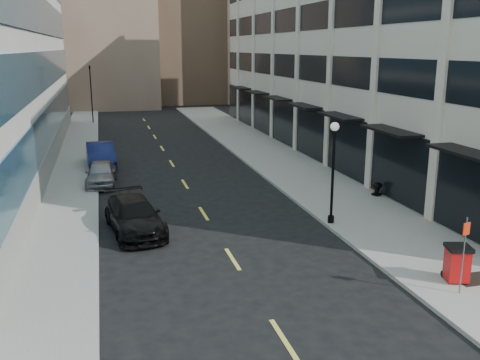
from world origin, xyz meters
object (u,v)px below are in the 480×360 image
car_black_pickup (134,216)px  trash_bin (457,262)px  car_silver_sedan (101,173)px  traffic_signal (90,69)px  sign_post (464,245)px  lamppost (333,163)px  urn_planter (377,187)px  car_blue_sedan (101,155)px

car_black_pickup → trash_bin: bearing=-46.6°
car_black_pickup → car_silver_sedan: (-1.36, 8.90, -0.02)m
car_black_pickup → traffic_signal: bearing=85.4°
car_silver_sedan → sign_post: (11.20, -18.01, 1.08)m
lamppost → urn_planter: lamppost is taller
lamppost → urn_planter: 6.11m
car_black_pickup → car_silver_sedan: 9.01m
car_black_pickup → trash_bin: (10.30, -8.26, 0.10)m
car_silver_sedan → trash_bin: car_silver_sedan is taller
car_black_pickup → lamppost: (8.74, -1.35, 2.18)m
traffic_signal → sign_post: 46.72m
trash_bin → car_black_pickup: bearing=156.7°
trash_bin → car_blue_sedan: bearing=133.2°
car_silver_sedan → urn_planter: car_silver_sedan is taller
traffic_signal → car_black_pickup: bearing=-86.7°
car_black_pickup → lamppost: 9.11m
sign_post → trash_bin: bearing=46.9°
car_blue_sedan → urn_planter: bearing=-42.2°
car_blue_sedan → lamppost: bearing=-59.8°
car_blue_sedan → trash_bin: size_ratio=3.95×
car_black_pickup → car_blue_sedan: 13.96m
car_black_pickup → urn_planter: bearing=2.2°
car_silver_sedan → trash_bin: bearing=-52.4°
lamppost → car_silver_sedan: bearing=134.6°
lamppost → trash_bin: bearing=-77.3°
car_blue_sedan → sign_post: size_ratio=1.96×
car_black_pickup → sign_post: sign_post is taller
traffic_signal → trash_bin: bearing=-74.4°
car_black_pickup → car_silver_sedan: bearing=90.8°
traffic_signal → trash_bin: size_ratio=5.44×
car_silver_sedan → sign_post: 21.23m
car_black_pickup → car_silver_sedan: size_ratio=1.21×
sign_post → urn_planter: bearing=59.6°
traffic_signal → trash_bin: traffic_signal is taller
traffic_signal → sign_post: (11.90, -45.01, -3.92)m
traffic_signal → urn_planter: 37.19m
sign_post → car_blue_sedan: bearing=101.2°
car_black_pickup → car_silver_sedan: car_black_pickup is taller
sign_post → car_silver_sedan: bearing=107.2°
car_blue_sedan → trash_bin: 25.03m
traffic_signal → car_silver_sedan: traffic_signal is taller
lamppost → urn_planter: size_ratio=6.47×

